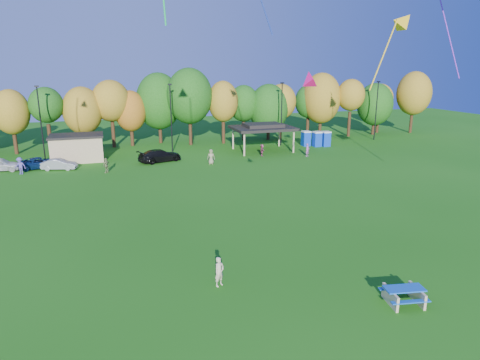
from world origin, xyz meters
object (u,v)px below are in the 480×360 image
object	(u,v)px
car_b	(59,164)
car_c	(40,163)
porta_potties	(316,139)
kite_flyer	(219,272)
picnic_table	(404,294)
car_d	(160,156)

from	to	relation	value
car_b	car_c	world-z (taller)	car_c
porta_potties	kite_flyer	world-z (taller)	porta_potties
porta_potties	car_b	bearing A→B (deg)	-172.98
kite_flyer	car_c	size ratio (longest dim) A/B	0.36
car_b	porta_potties	bearing A→B (deg)	-69.65
porta_potties	picnic_table	xyz separation A→B (m)	(-15.89, -39.71, -0.61)
picnic_table	car_d	bearing A→B (deg)	111.27
car_c	picnic_table	bearing A→B (deg)	-163.96
picnic_table	car_d	world-z (taller)	car_d
kite_flyer	car_d	distance (m)	31.69
picnic_table	porta_potties	bearing A→B (deg)	78.19
porta_potties	car_b	size ratio (longest dim) A/B	0.99
porta_potties	car_d	bearing A→B (deg)	-171.25
kite_flyer	car_c	bearing A→B (deg)	81.76
porta_potties	car_d	xyz separation A→B (m)	(-23.10, -3.55, -0.33)
porta_potties	car_c	size ratio (longest dim) A/B	0.82
picnic_table	car_c	size ratio (longest dim) A/B	0.48
car_c	car_b	bearing A→B (deg)	-136.66
car_c	car_d	distance (m)	13.54
porta_potties	car_d	size ratio (longest dim) A/B	0.71
car_b	car_c	distance (m)	2.56
car_d	porta_potties	bearing A→B (deg)	-100.16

